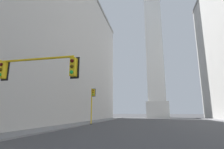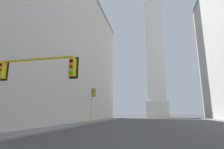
# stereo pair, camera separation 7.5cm
# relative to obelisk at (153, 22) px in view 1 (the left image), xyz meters

# --- Properties ---
(sidewalk_left) EXTENTS (5.00, 74.80, 0.15)m
(sidewalk_left) POSITION_rel_obelisk_xyz_m (-14.38, -39.89, -36.50)
(sidewalk_left) COLOR slate
(sidewalk_left) RESTS_ON ground_plane
(building_left) EXTENTS (27.86, 55.24, 31.79)m
(building_left) POSITION_rel_obelisk_xyz_m (-28.67, -32.44, -20.67)
(building_left) COLOR #B2AFAA
(building_left) RESTS_ON ground_plane
(obelisk) EXTENTS (7.57, 7.57, 75.92)m
(obelisk) POSITION_rel_obelisk_xyz_m (0.00, 0.00, 0.00)
(obelisk) COLOR silver
(obelisk) RESTS_ON ground_plane
(traffic_light_near_left) EXTENTS (5.75, 0.52, 5.31)m
(traffic_light_near_left) POSITION_rel_obelisk_xyz_m (-9.59, -55.40, -32.50)
(traffic_light_near_left) COLOR yellow
(traffic_light_near_left) RESTS_ON ground_plane
(traffic_light_mid_left) EXTENTS (0.78, 0.50, 5.88)m
(traffic_light_mid_left) POSITION_rel_obelisk_xyz_m (-11.49, -36.73, -32.70)
(traffic_light_mid_left) COLOR yellow
(traffic_light_mid_left) RESTS_ON ground_plane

